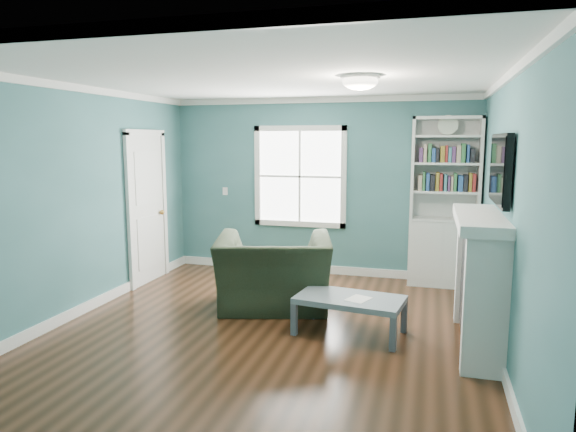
# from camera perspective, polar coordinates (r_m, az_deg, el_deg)

# --- Properties ---
(floor) EXTENTS (5.00, 5.00, 0.00)m
(floor) POSITION_cam_1_polar(r_m,az_deg,el_deg) (5.53, -2.19, -12.67)
(floor) COLOR black
(floor) RESTS_ON ground
(room_walls) EXTENTS (5.00, 5.00, 5.00)m
(room_walls) POSITION_cam_1_polar(r_m,az_deg,el_deg) (5.17, -2.29, 3.90)
(room_walls) COLOR #346466
(room_walls) RESTS_ON ground
(trim) EXTENTS (4.50, 5.00, 2.60)m
(trim) POSITION_cam_1_polar(r_m,az_deg,el_deg) (5.21, -2.27, 0.11)
(trim) COLOR white
(trim) RESTS_ON ground
(window) EXTENTS (1.40, 0.06, 1.50)m
(window) POSITION_cam_1_polar(r_m,az_deg,el_deg) (7.65, 1.32, 4.40)
(window) COLOR white
(window) RESTS_ON room_walls
(bookshelf) EXTENTS (0.90, 0.35, 2.31)m
(bookshelf) POSITION_cam_1_polar(r_m,az_deg,el_deg) (7.29, 16.91, -0.34)
(bookshelf) COLOR silver
(bookshelf) RESTS_ON ground
(fireplace) EXTENTS (0.44, 1.58, 1.30)m
(fireplace) POSITION_cam_1_polar(r_m,az_deg,el_deg) (5.31, 20.56, -6.91)
(fireplace) COLOR black
(fireplace) RESTS_ON ground
(tv) EXTENTS (0.06, 1.10, 0.65)m
(tv) POSITION_cam_1_polar(r_m,az_deg,el_deg) (5.15, 22.53, 4.84)
(tv) COLOR black
(tv) RESTS_ON fireplace
(door) EXTENTS (0.12, 0.98, 2.17)m
(door) POSITION_cam_1_polar(r_m,az_deg,el_deg) (7.43, -15.37, 1.05)
(door) COLOR silver
(door) RESTS_ON ground
(ceiling_fixture) EXTENTS (0.38, 0.38, 0.15)m
(ceiling_fixture) POSITION_cam_1_polar(r_m,az_deg,el_deg) (5.08, 8.03, 14.66)
(ceiling_fixture) COLOR white
(ceiling_fixture) RESTS_ON room_walls
(light_switch) EXTENTS (0.08, 0.01, 0.12)m
(light_switch) POSITION_cam_1_polar(r_m,az_deg,el_deg) (8.05, -7.00, 2.76)
(light_switch) COLOR white
(light_switch) RESTS_ON room_walls
(recliner) EXTENTS (1.50, 1.18, 1.16)m
(recliner) POSITION_cam_1_polar(r_m,az_deg,el_deg) (6.11, -1.59, -4.92)
(recliner) COLOR black
(recliner) RESTS_ON ground
(coffee_table) EXTENTS (1.15, 0.74, 0.39)m
(coffee_table) POSITION_cam_1_polar(r_m,az_deg,el_deg) (5.39, 6.88, -9.43)
(coffee_table) COLOR #4B515A
(coffee_table) RESTS_ON ground
(paper_sheet) EXTENTS (0.28, 0.31, 0.00)m
(paper_sheet) POSITION_cam_1_polar(r_m,az_deg,el_deg) (5.32, 7.83, -9.11)
(paper_sheet) COLOR white
(paper_sheet) RESTS_ON coffee_table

